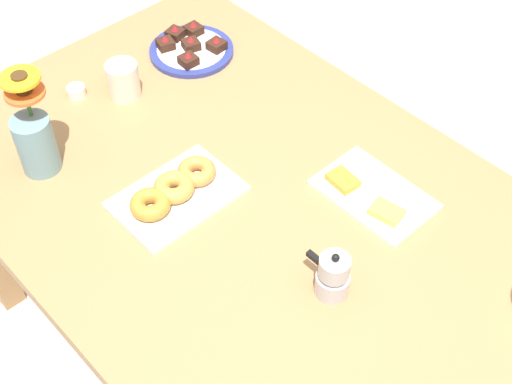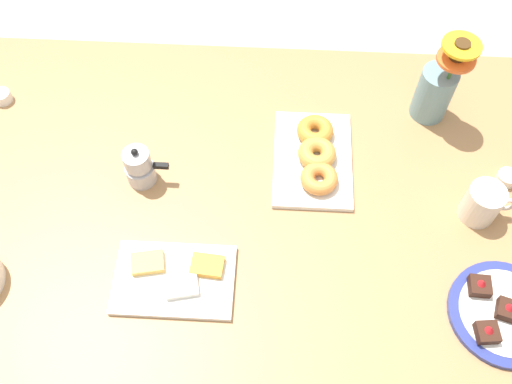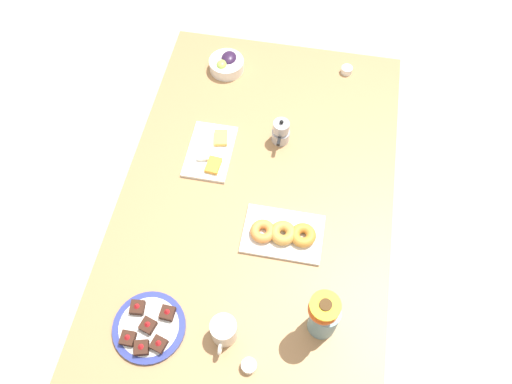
# 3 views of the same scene
# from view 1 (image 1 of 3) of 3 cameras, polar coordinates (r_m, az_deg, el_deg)

# --- Properties ---
(ground_plane) EXTENTS (6.00, 6.00, 0.00)m
(ground_plane) POSITION_cam_1_polar(r_m,az_deg,el_deg) (2.22, 0.00, -13.71)
(ground_plane) COLOR #B7B2A8
(dining_table) EXTENTS (1.60, 1.00, 0.74)m
(dining_table) POSITION_cam_1_polar(r_m,az_deg,el_deg) (1.67, 0.00, -2.89)
(dining_table) COLOR #A87A4C
(dining_table) RESTS_ON ground_plane
(coffee_mug) EXTENTS (0.12, 0.08, 0.10)m
(coffee_mug) POSITION_cam_1_polar(r_m,az_deg,el_deg) (1.88, -10.61, 8.82)
(coffee_mug) COLOR silver
(coffee_mug) RESTS_ON dining_table
(cheese_platter) EXTENTS (0.26, 0.17, 0.03)m
(cheese_platter) POSITION_cam_1_polar(r_m,az_deg,el_deg) (1.64, 9.30, -0.16)
(cheese_platter) COLOR white
(cheese_platter) RESTS_ON dining_table
(croissant_platter) EXTENTS (0.19, 0.28, 0.05)m
(croissant_platter) POSITION_cam_1_polar(r_m,az_deg,el_deg) (1.61, -6.49, 0.01)
(croissant_platter) COLOR white
(croissant_platter) RESTS_ON dining_table
(jam_cup_berry) EXTENTS (0.05, 0.05, 0.03)m
(jam_cup_berry) POSITION_cam_1_polar(r_m,az_deg,el_deg) (1.93, -14.18, 7.84)
(jam_cup_berry) COLOR white
(jam_cup_berry) RESTS_ON dining_table
(dessert_plate) EXTENTS (0.23, 0.23, 0.05)m
(dessert_plate) POSITION_cam_1_polar(r_m,az_deg,el_deg) (2.03, -5.23, 11.32)
(dessert_plate) COLOR navy
(dessert_plate) RESTS_ON dining_table
(flower_vase) EXTENTS (0.10, 0.10, 0.26)m
(flower_vase) POSITION_cam_1_polar(r_m,az_deg,el_deg) (1.70, -17.29, 4.13)
(flower_vase) COLOR #6B939E
(flower_vase) RESTS_ON dining_table
(moka_pot) EXTENTS (0.11, 0.07, 0.12)m
(moka_pot) POSITION_cam_1_polar(r_m,az_deg,el_deg) (1.43, 6.17, -6.72)
(moka_pot) COLOR #B7B7BC
(moka_pot) RESTS_ON dining_table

